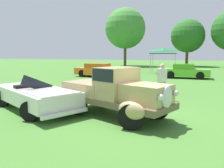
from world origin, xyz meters
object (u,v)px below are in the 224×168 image
show_car_orange (99,70)px  spectator_near_truck (162,80)px  feature_pickup_truck (115,92)px  neighbor_convertible (36,95)px  show_car_lime (185,71)px  canopy_tent_left_field (164,50)px

show_car_orange → spectator_near_truck: 10.60m
feature_pickup_truck → neighbor_convertible: bearing=179.6°
feature_pickup_truck → spectator_near_truck: 3.50m
feature_pickup_truck → neighbor_convertible: feature_pickup_truck is taller
spectator_near_truck → feature_pickup_truck: bearing=-113.6°
feature_pickup_truck → show_car_orange: bearing=111.4°
neighbor_convertible → show_car_lime: 14.31m
neighbor_convertible → spectator_near_truck: 5.55m
show_car_orange → show_car_lime: (7.49, 1.14, -0.00)m
spectator_near_truck → canopy_tent_left_field: 14.53m
show_car_orange → spectator_near_truck: (6.07, -8.69, 0.31)m
spectator_near_truck → canopy_tent_left_field: (-0.67, 14.44, 1.51)m
show_car_orange → show_car_lime: size_ratio=1.19×
neighbor_convertible → show_car_orange: 11.97m
feature_pickup_truck → spectator_near_truck: size_ratio=2.56×
show_car_orange → neighbor_convertible: bearing=-82.6°
show_car_lime → canopy_tent_left_field: 5.39m
spectator_near_truck → show_car_lime: bearing=81.7°
canopy_tent_left_field → show_car_orange: bearing=-133.2°
neighbor_convertible → show_car_orange: size_ratio=0.98×
feature_pickup_truck → canopy_tent_left_field: size_ratio=1.57×
show_car_lime → feature_pickup_truck: bearing=-102.2°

